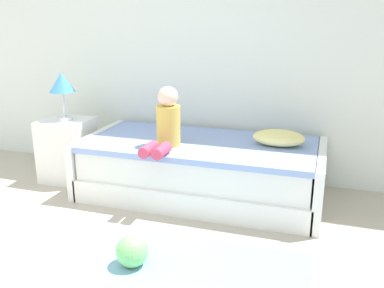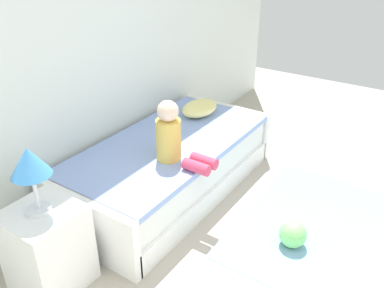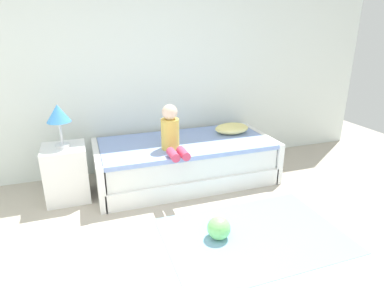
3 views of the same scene
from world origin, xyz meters
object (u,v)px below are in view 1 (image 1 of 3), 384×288
nightstand (68,150)px  toy_ball (132,251)px  table_lamp (62,85)px  child_figure (166,123)px  bed (201,169)px  pillow (279,138)px

nightstand → toy_ball: (1.26, -1.21, -0.19)m
table_lamp → child_figure: 1.16m
bed → toy_ball: size_ratio=10.03×
nightstand → table_lamp: bearing=0.0°
bed → nightstand: 1.35m
table_lamp → pillow: (2.01, 0.12, -0.37)m
child_figure → pillow: size_ratio=1.16×
nightstand → bed: bearing=0.7°
child_figure → pillow: bearing=20.3°
child_figure → bed: bearing=44.8°
bed → table_lamp: 1.52m
bed → table_lamp: (-1.35, -0.02, 0.69)m
nightstand → table_lamp: size_ratio=1.33×
bed → child_figure: child_figure is taller
pillow → child_figure: bearing=-159.7°
nightstand → child_figure: (1.12, -0.21, 0.40)m
nightstand → child_figure: child_figure is taller
pillow → toy_ball: pillow is taller
table_lamp → pillow: size_ratio=1.02×
pillow → nightstand: bearing=-176.7°
table_lamp → toy_ball: (1.26, -1.21, -0.83)m
bed → toy_ball: (-0.09, -1.23, -0.14)m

